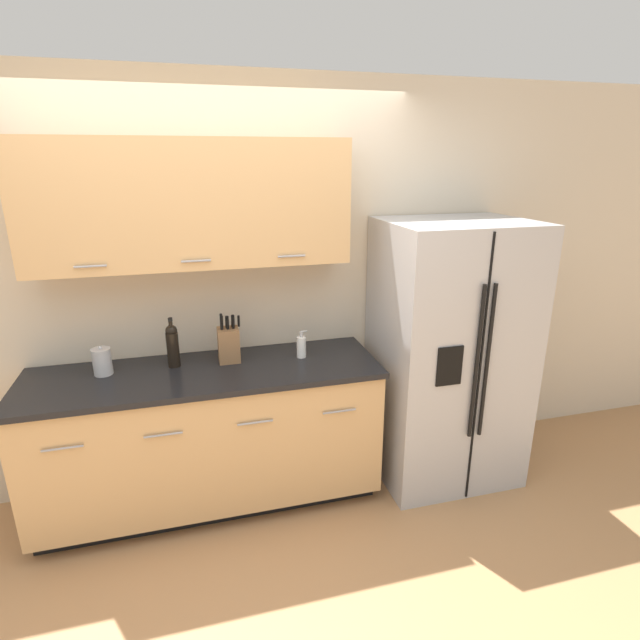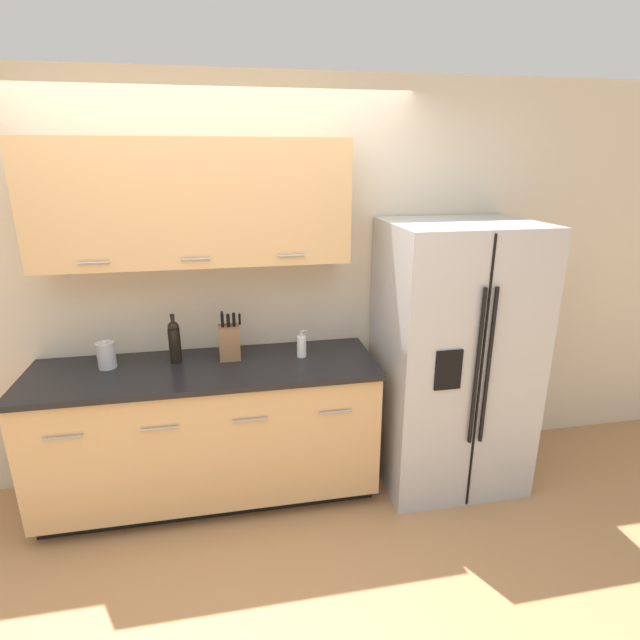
% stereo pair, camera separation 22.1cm
% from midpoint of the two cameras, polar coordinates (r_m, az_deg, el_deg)
% --- Properties ---
extents(ground_plane, '(14.00, 14.00, 0.00)m').
position_cam_midpoint_polar(ground_plane, '(2.89, -10.91, -29.23)').
color(ground_plane, '#B27F51').
extents(wall_back, '(10.00, 0.39, 2.60)m').
position_cam_midpoint_polar(wall_back, '(3.20, -14.60, 5.26)').
color(wall_back, beige).
rests_on(wall_back, ground_plane).
extents(counter_unit, '(2.08, 0.64, 0.91)m').
position_cam_midpoint_polar(counter_unit, '(3.27, -14.44, -12.79)').
color(counter_unit, black).
rests_on(counter_unit, ground_plane).
extents(refrigerator, '(0.91, 0.76, 1.75)m').
position_cam_midpoint_polar(refrigerator, '(3.39, 12.65, -3.78)').
color(refrigerator, '#B2B2B5').
rests_on(refrigerator, ground_plane).
extents(knife_block, '(0.14, 0.12, 0.31)m').
position_cam_midpoint_polar(knife_block, '(3.12, -12.41, -2.70)').
color(knife_block, olive).
rests_on(knife_block, counter_unit).
extents(wine_bottle, '(0.07, 0.07, 0.31)m').
position_cam_midpoint_polar(wine_bottle, '(3.12, -18.46, -2.71)').
color(wine_bottle, black).
rests_on(wine_bottle, counter_unit).
extents(soap_dispenser, '(0.06, 0.06, 0.17)m').
position_cam_midpoint_polar(soap_dispenser, '(3.13, -4.17, -3.07)').
color(soap_dispenser, white).
rests_on(soap_dispenser, counter_unit).
extents(steel_canister, '(0.11, 0.11, 0.17)m').
position_cam_midpoint_polar(steel_canister, '(3.18, -25.49, -4.32)').
color(steel_canister, '#B7B7BA').
rests_on(steel_canister, counter_unit).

